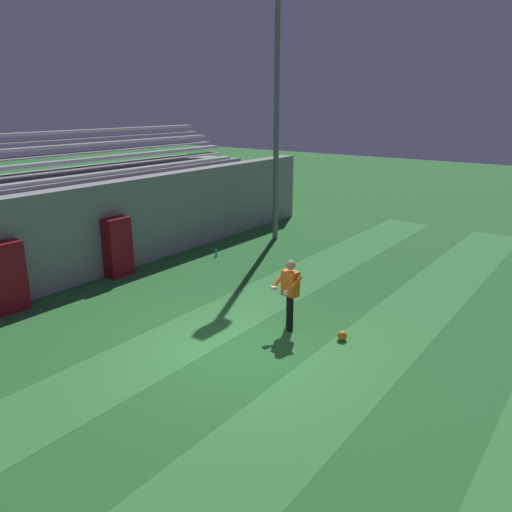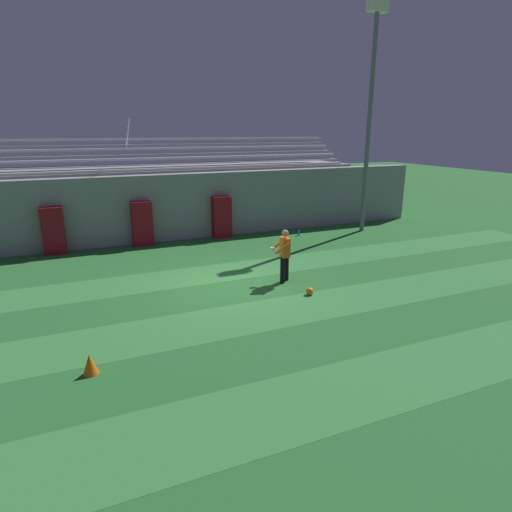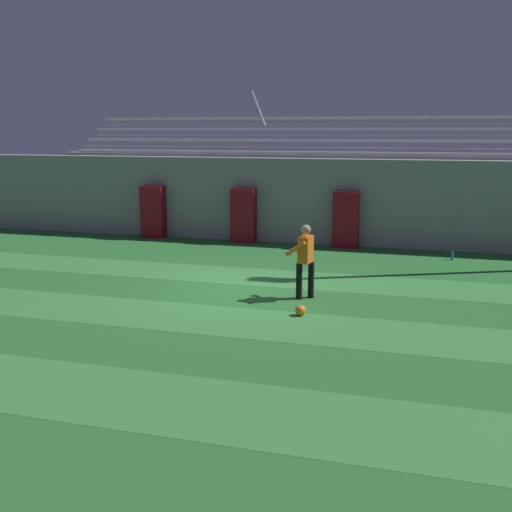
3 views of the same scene
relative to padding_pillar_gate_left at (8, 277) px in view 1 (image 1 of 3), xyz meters
name	(u,v)px [view 1 (image 1 of 3)]	position (x,y,z in m)	size (l,w,h in m)	color
ground_plane	(236,350)	(1.71, -5.95, -0.90)	(80.00, 80.00, 0.00)	#286B2D
turf_stripe_mid	(333,385)	(1.71, -8.29, -0.90)	(28.00, 1.83, 0.01)	#38843D
turf_stripe_far	(191,334)	(1.71, -4.63, -0.90)	(28.00, 1.83, 0.01)	#38843D
back_wall	(54,240)	(1.71, 0.55, 0.50)	(24.00, 0.60, 2.80)	gray
padding_pillar_gate_left	(8,277)	(0.00, 0.00, 0.00)	(0.81, 0.44, 1.81)	maroon
padding_pillar_gate_right	(118,247)	(3.42, 0.00, 0.00)	(0.81, 0.44, 1.81)	maroon
bleacher_stand	(16,227)	(1.71, 2.54, 0.59)	(18.00, 3.35, 5.03)	gray
floodlight_pole	(277,77)	(9.91, -1.36, 5.06)	(0.90, 0.36, 9.67)	slate
goalkeeper	(290,290)	(3.32, -6.26, 0.05)	(0.63, 0.64, 1.67)	black
soccer_ball	(342,336)	(3.50, -7.55, -0.79)	(0.22, 0.22, 0.22)	orange
water_bottle	(216,253)	(6.69, -1.09, -0.78)	(0.07, 0.07, 0.24)	#1E8CD8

